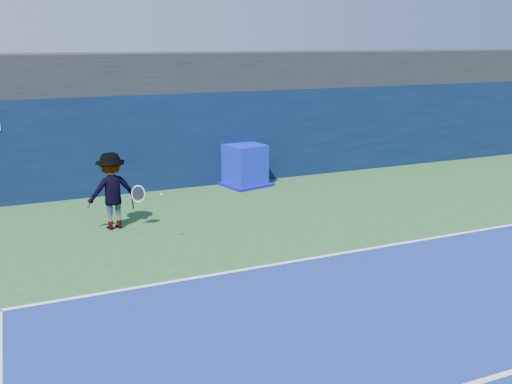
# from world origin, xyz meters

# --- Properties ---
(ground) EXTENTS (80.00, 80.00, 0.00)m
(ground) POSITION_xyz_m (0.00, 0.00, 0.00)
(ground) COLOR #295C2A
(ground) RESTS_ON ground
(baseline) EXTENTS (24.00, 0.10, 0.01)m
(baseline) POSITION_xyz_m (0.00, 3.00, 0.01)
(baseline) COLOR white
(baseline) RESTS_ON ground
(stadium_band) EXTENTS (36.00, 3.00, 1.20)m
(stadium_band) POSITION_xyz_m (0.00, 11.50, 3.60)
(stadium_band) COLOR black
(stadium_band) RESTS_ON back_wall_assembly
(back_wall_assembly) EXTENTS (36.00, 1.03, 3.00)m
(back_wall_assembly) POSITION_xyz_m (-0.00, 10.50, 1.50)
(back_wall_assembly) COLOR #091735
(back_wall_assembly) RESTS_ON ground
(equipment_cart) EXTENTS (1.69, 1.69, 1.34)m
(equipment_cart) POSITION_xyz_m (2.37, 9.60, 0.61)
(equipment_cart) COLOR #0D1AC3
(equipment_cart) RESTS_ON ground
(tennis_player) EXTENTS (1.43, 0.85, 1.93)m
(tennis_player) POSITION_xyz_m (-2.34, 6.84, 0.97)
(tennis_player) COLOR silver
(tennis_player) RESTS_ON ground
(tennis_ball) EXTENTS (0.07, 0.07, 0.07)m
(tennis_ball) POSITION_xyz_m (-1.52, 5.07, 1.23)
(tennis_ball) COLOR #BAD417
(tennis_ball) RESTS_ON ground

